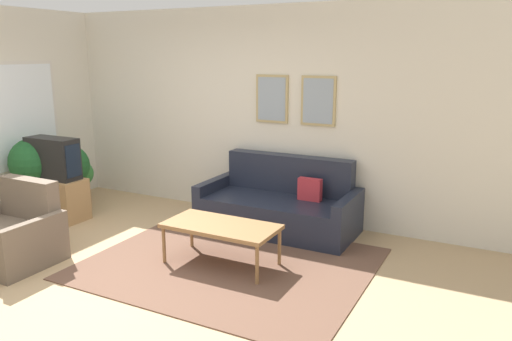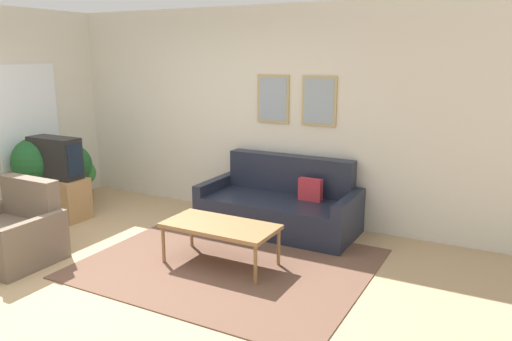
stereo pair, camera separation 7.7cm
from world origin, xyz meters
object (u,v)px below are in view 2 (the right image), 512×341
object	(u,v)px
tv	(55,158)
coffee_table	(220,227)
armchair	(13,235)
couch	(280,206)
potted_plant_tall	(37,165)

from	to	relation	value
tv	coffee_table	bearing A→B (deg)	-6.00
armchair	couch	bearing A→B (deg)	38.96
armchair	tv	bearing A→B (deg)	112.82
couch	armchair	xyz separation A→B (m)	(-2.05, -2.17, -0.02)
tv	armchair	distance (m)	1.49
couch	coffee_table	xyz separation A→B (m)	(-0.08, -1.25, 0.11)
coffee_table	tv	xyz separation A→B (m)	(-2.68, 0.28, 0.41)
couch	coffee_table	bearing A→B (deg)	-93.70
armchair	potted_plant_tall	distance (m)	1.63
couch	armchair	world-z (taller)	couch
coffee_table	tv	bearing A→B (deg)	174.00
armchair	coffee_table	bearing A→B (deg)	17.44
couch	tv	distance (m)	2.96
tv	potted_plant_tall	world-z (taller)	tv
tv	armchair	size ratio (longest dim) A/B	0.79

